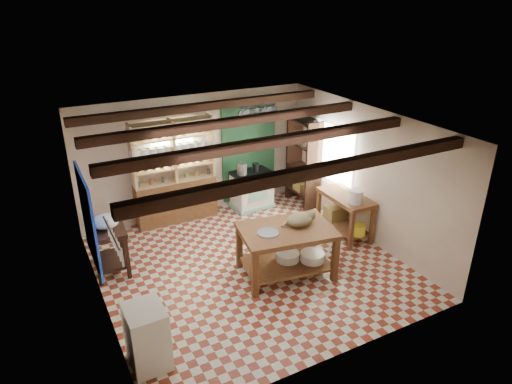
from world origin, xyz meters
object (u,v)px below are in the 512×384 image
stove (252,189)px  work_table (286,251)px  cat (300,220)px  right_counter (344,215)px  prep_table (110,249)px  white_cabinet (147,337)px

stove → work_table: bearing=-108.3°
work_table → cat: 0.60m
work_table → stove: (0.71, 2.65, -0.02)m
right_counter → prep_table: bearing=170.2°
white_cabinet → cat: cat is taller
right_counter → cat: size_ratio=2.60×
work_table → stove: size_ratio=1.80×
work_table → prep_table: (-2.65, 1.50, -0.01)m
cat → right_counter: bearing=22.8°
stove → prep_table: size_ratio=1.01×
right_counter → cat: cat is taller
right_counter → stove: bearing=118.3°
white_cabinet → prep_table: bearing=88.8°
white_cabinet → right_counter: white_cabinet is taller
prep_table → cat: cat is taller
right_counter → cat: bearing=-155.6°
white_cabinet → cat: bearing=17.3°
stove → white_cabinet: size_ratio=0.99×
prep_table → white_cabinet: white_cabinet is taller
white_cabinet → cat: size_ratio=1.87×
right_counter → cat: (-1.48, -0.63, 0.55)m
prep_table → cat: 3.31m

